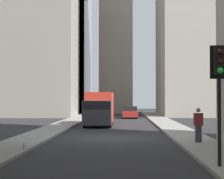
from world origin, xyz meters
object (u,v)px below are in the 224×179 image
delivery_truck (99,109)px  sedan_red (130,112)px  traffic_light_foreground (219,77)px  discarded_bottle (24,147)px  pedestrian (198,124)px

delivery_truck → sedan_red: delivery_truck is taller
traffic_light_foreground → discarded_bottle: traffic_light_foreground is taller
delivery_truck → discarded_bottle: (-16.57, 2.18, -1.21)m
delivery_truck → traffic_light_foreground: (-20.60, -5.20, 1.56)m
pedestrian → discarded_bottle: size_ratio=6.34×
delivery_truck → traffic_light_foreground: 21.30m
discarded_bottle → pedestrian: bearing=-69.9°
pedestrian → sedan_red: bearing=6.3°
delivery_truck → pedestrian: 14.84m
pedestrian → discarded_bottle: pedestrian is taller
sedan_red → discarded_bottle: size_ratio=15.93×
discarded_bottle → traffic_light_foreground: bearing=-118.6°
pedestrian → discarded_bottle: (-2.92, 8.00, -0.82)m
traffic_light_foreground → sedan_red: bearing=4.0°
traffic_light_foreground → pedestrian: 7.25m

